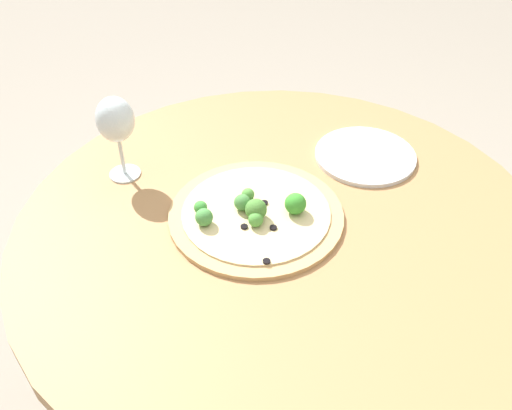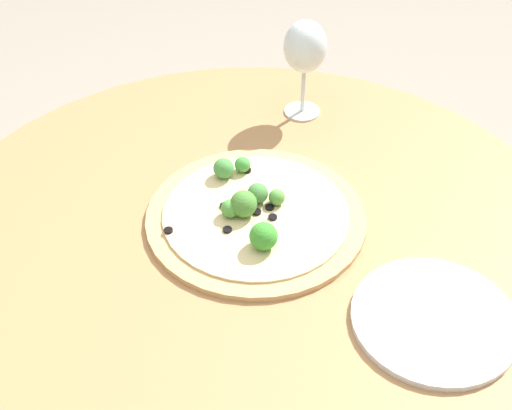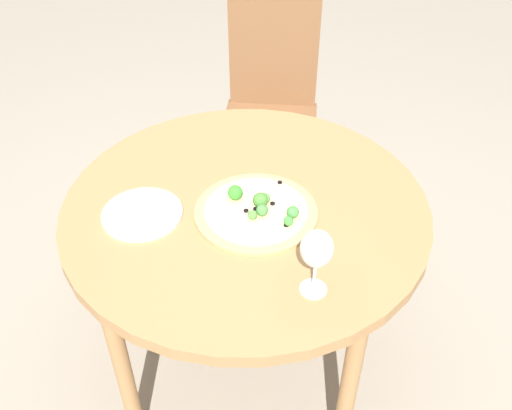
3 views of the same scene
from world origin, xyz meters
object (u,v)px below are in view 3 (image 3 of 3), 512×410
Objects in this scene: pizza at (257,210)px; plate_near at (142,214)px; chair at (270,105)px; wine_glass at (317,250)px.

pizza reaches higher than plate_near.
wine_glass is at bearing -80.69° from chair.
plate_near is at bearing 64.75° from wine_glass.
pizza is at bearing 31.58° from wine_glass.
chair reaches higher than pizza.
chair is 5.18× the size of wine_glass.
chair is at bearing -15.61° from plate_near.
wine_glass is 0.83× the size of plate_near.
wine_glass is 0.55m from plate_near.
wine_glass reaches higher than pizza.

